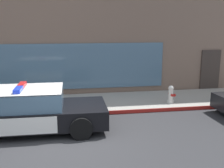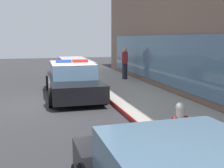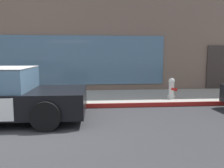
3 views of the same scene
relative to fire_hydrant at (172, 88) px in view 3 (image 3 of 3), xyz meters
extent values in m
plane|color=#303033|center=(-4.25, -2.78, -0.50)|extent=(48.00, 48.00, 0.00)
cube|color=#A39E93|center=(-4.25, 0.70, -0.43)|extent=(48.00, 2.76, 0.15)
cube|color=maroon|center=(-4.25, -0.69, -0.43)|extent=(28.80, 0.04, 0.14)
cube|color=#7A6051|center=(-3.50, 8.05, 4.26)|extent=(21.19, 11.85, 9.52)
cube|color=slate|center=(-6.05, 2.10, 0.95)|extent=(12.71, 0.08, 2.10)
cube|color=#382D28|center=(2.86, 2.10, 0.55)|extent=(1.00, 0.08, 2.10)
cube|color=silver|center=(-3.89, -1.85, 0.16)|extent=(1.70, 1.85, 0.05)
cube|color=silver|center=(-5.55, -0.89, 0.00)|extent=(2.07, 0.05, 0.51)
cube|color=yellow|center=(-5.55, -0.87, 0.00)|extent=(0.22, 0.01, 0.26)
cylinder|color=black|center=(-3.83, -0.92, -0.16)|extent=(0.68, 0.23, 0.68)
cylinder|color=black|center=(-3.85, -2.79, -0.16)|extent=(0.68, 0.23, 0.68)
cylinder|color=silver|center=(-0.01, 0.00, -0.30)|extent=(0.28, 0.28, 0.10)
cylinder|color=silver|center=(-0.01, 0.00, -0.03)|extent=(0.19, 0.19, 0.45)
sphere|color=silver|center=(-0.01, 0.00, 0.26)|extent=(0.22, 0.22, 0.22)
cylinder|color=#B21E19|center=(-0.01, 0.00, 0.34)|extent=(0.06, 0.06, 0.05)
cylinder|color=#B21E19|center=(-0.01, -0.15, 0.00)|extent=(0.09, 0.10, 0.09)
cylinder|color=#B21E19|center=(-0.01, 0.14, 0.00)|extent=(0.09, 0.10, 0.09)
cylinder|color=#B21E19|center=(0.14, 0.00, -0.04)|extent=(0.10, 0.12, 0.12)
camera|label=1|loc=(-4.17, -10.39, 2.86)|focal=43.62mm
camera|label=2|loc=(5.68, -3.23, 1.87)|focal=44.30mm
camera|label=3|loc=(-2.81, -7.85, 1.21)|focal=36.71mm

